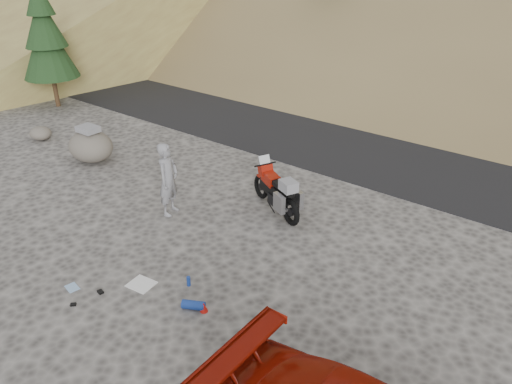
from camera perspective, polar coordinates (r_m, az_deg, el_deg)
ground at (r=12.10m, az=-11.55°, el=-5.25°), size 140.00×140.00×0.00m
road at (r=18.50m, az=9.78°, el=6.67°), size 120.00×7.00×0.05m
conifer_verge at (r=22.21m, az=-22.96°, el=16.18°), size 2.20×2.20×5.04m
motorcycle at (r=12.70m, az=2.48°, el=-0.04°), size 2.10×1.17×1.34m
man at (r=13.11m, az=-9.65°, el=-2.32°), size 0.64×0.80×1.91m
boulder at (r=16.57m, az=-18.36°, el=5.03°), size 1.70×1.52×1.15m
small_rock at (r=19.11m, az=-23.40°, el=6.19°), size 0.93×0.88×0.47m
gear_white_cloth at (r=10.69m, az=-12.96°, el=-10.22°), size 0.56×0.51×0.02m
gear_blue_mat at (r=9.87m, az=-7.17°, el=-12.70°), size 0.48×0.37×0.18m
gear_bottle at (r=10.43m, az=-7.71°, el=-10.07°), size 0.10×0.10×0.22m
gear_funnel at (r=9.78m, az=-5.99°, el=-12.95°), size 0.20×0.20×0.20m
gear_glove_a at (r=10.68m, az=-17.35°, el=-10.84°), size 0.15×0.12×0.04m
gear_glove_b at (r=10.53m, az=-20.17°, el=-11.97°), size 0.13×0.14×0.04m
gear_blue_cloth at (r=11.00m, az=-20.27°, el=-10.20°), size 0.33×0.27×0.01m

